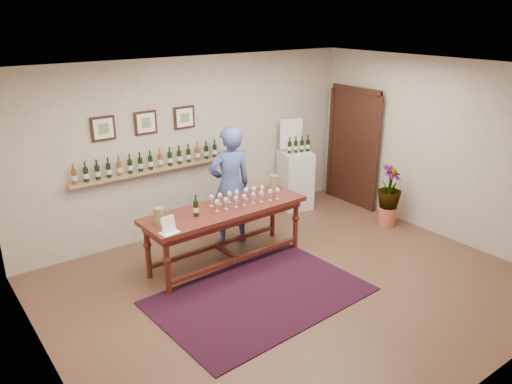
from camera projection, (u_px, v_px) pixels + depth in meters
ground at (292, 286)px, 6.63m from camera, size 6.00×6.00×0.00m
room_shell at (316, 150)px, 8.83m from camera, size 6.00×6.00×6.00m
rug at (260, 296)px, 6.39m from camera, size 2.74×1.91×0.01m
tasting_table at (226, 216)px, 7.03m from camera, size 2.42×0.82×0.85m
table_glasses at (241, 197)px, 7.11m from camera, size 1.31×0.46×0.18m
table_bottles at (194, 206)px, 6.68m from camera, size 0.27×0.18×0.27m
pitcher_left at (159, 216)px, 6.39m from camera, size 0.17×0.17×0.23m
pitcher_right at (274, 182)px, 7.63m from camera, size 0.17×0.17×0.23m
menu_card at (168, 224)px, 6.17m from camera, size 0.25×0.20×0.21m
display_pedestal at (295, 180)px, 9.12m from camera, size 0.65×0.65×1.06m
pedestal_bottles at (299, 144)px, 8.88m from camera, size 0.29×0.15×0.28m
info_sign at (291, 134)px, 8.97m from camera, size 0.43×0.13×0.60m
potted_plant at (389, 196)px, 8.31m from camera, size 0.63×0.63×0.92m
person at (230, 186)px, 7.59m from camera, size 0.75×0.56×1.86m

